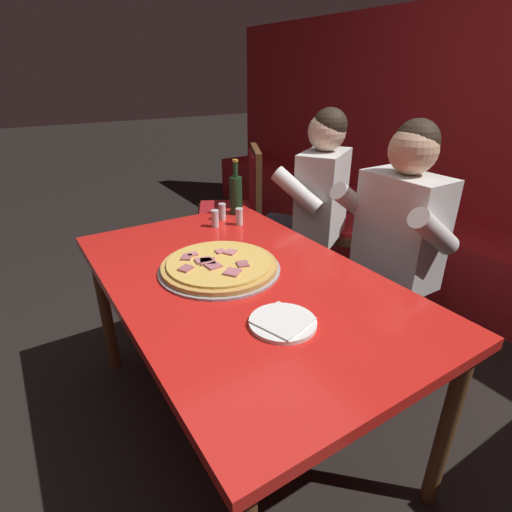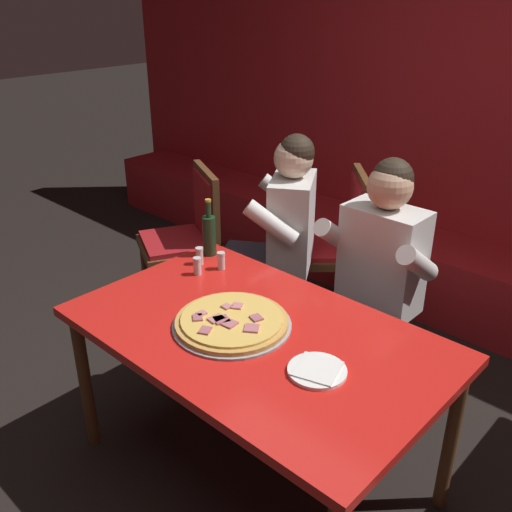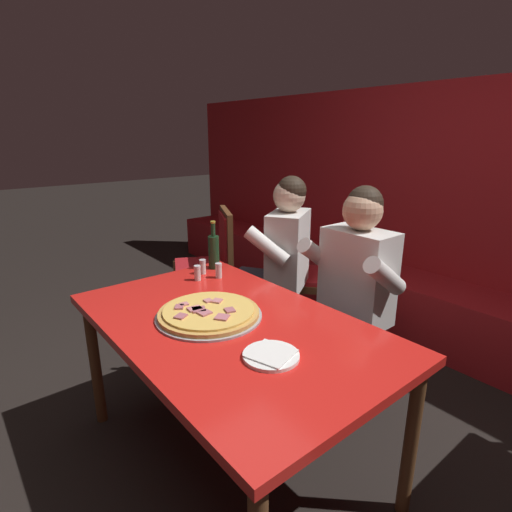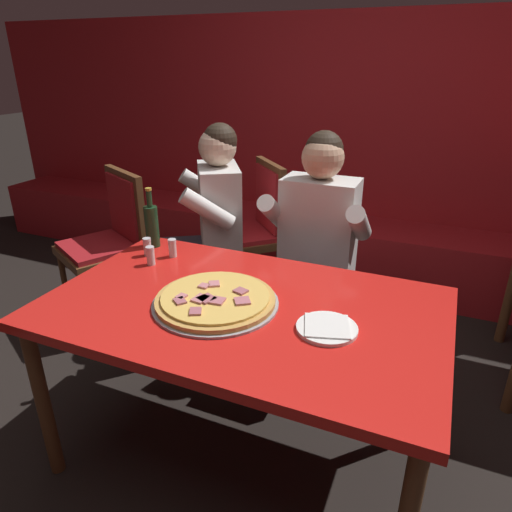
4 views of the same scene
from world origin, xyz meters
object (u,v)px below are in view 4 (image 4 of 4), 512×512
object	(u,v)px
dining_chair_far_left	(253,224)
diner_standing_companion	(206,223)
shaker_parmesan	(151,257)
diner_seated_blue_shirt	(313,247)
main_dining_table	(243,320)
beer_bottle	(152,225)
pizza	(215,300)
shaker_red_pepper_flakes	(173,249)
dining_chair_near_left	(111,236)
plate_white_paper	(327,328)
shaker_black_pepper	(147,248)

from	to	relation	value
dining_chair_far_left	diner_standing_companion	xyz separation A→B (m)	(-0.11, -0.45, 0.14)
shaker_parmesan	dining_chair_far_left	bearing A→B (deg)	89.63
diner_seated_blue_shirt	main_dining_table	bearing A→B (deg)	-94.50
beer_bottle	shaker_parmesan	distance (m)	0.23
shaker_parmesan	pizza	bearing A→B (deg)	-25.29
beer_bottle	diner_seated_blue_shirt	distance (m)	0.82
diner_seated_blue_shirt	beer_bottle	bearing A→B (deg)	-150.78
pizza	beer_bottle	xyz separation A→B (m)	(-0.55, 0.39, 0.09)
shaker_red_pepper_flakes	diner_seated_blue_shirt	distance (m)	0.72
main_dining_table	dining_chair_near_left	xyz separation A→B (m)	(-1.22, 0.70, -0.09)
diner_seated_blue_shirt	diner_standing_companion	size ratio (longest dim) A/B	1.00
plate_white_paper	diner_seated_blue_shirt	world-z (taller)	diner_seated_blue_shirt
pizza	shaker_black_pepper	world-z (taller)	shaker_black_pepper
main_dining_table	dining_chair_far_left	bearing A→B (deg)	111.89
shaker_black_pepper	plate_white_paper	bearing A→B (deg)	-17.28
plate_white_paper	shaker_red_pepper_flakes	xyz separation A→B (m)	(-0.82, 0.33, 0.03)
pizza	diner_standing_companion	xyz separation A→B (m)	(-0.53, 0.88, -0.06)
shaker_red_pepper_flakes	diner_seated_blue_shirt	world-z (taller)	diner_seated_blue_shirt
beer_bottle	shaker_black_pepper	bearing A→B (deg)	-67.68
diner_seated_blue_shirt	plate_white_paper	bearing A→B (deg)	-70.44
beer_bottle	plate_white_paper	bearing A→B (deg)	-22.19
main_dining_table	shaker_red_pepper_flakes	bearing A→B (deg)	150.29
main_dining_table	beer_bottle	distance (m)	0.75
pizza	shaker_black_pepper	distance (m)	0.58
diner_seated_blue_shirt	diner_standing_companion	world-z (taller)	same
pizza	diner_standing_companion	distance (m)	1.03
shaker_parmesan	shaker_black_pepper	bearing A→B (deg)	132.89
pizza	beer_bottle	distance (m)	0.68
shaker_black_pepper	dining_chair_far_left	world-z (taller)	dining_chair_far_left
dining_chair_near_left	diner_standing_companion	world-z (taller)	diner_standing_companion
main_dining_table	diner_standing_companion	size ratio (longest dim) A/B	1.17
beer_bottle	diner_standing_companion	distance (m)	0.51
shaker_parmesan	main_dining_table	bearing A→B (deg)	-17.08
pizza	diner_seated_blue_shirt	bearing A→B (deg)	79.19
plate_white_paper	dining_chair_near_left	distance (m)	1.74
shaker_parmesan	diner_standing_companion	bearing A→B (deg)	98.45
pizza	dining_chair_near_left	size ratio (longest dim) A/B	0.49
beer_bottle	shaker_black_pepper	world-z (taller)	beer_bottle
pizza	beer_bottle	bearing A→B (deg)	144.51
dining_chair_near_left	diner_standing_companion	xyz separation A→B (m)	(0.60, 0.14, 0.12)
beer_bottle	diner_seated_blue_shirt	world-z (taller)	diner_seated_blue_shirt
shaker_red_pepper_flakes	diner_standing_companion	size ratio (longest dim) A/B	0.07
dining_chair_near_left	beer_bottle	bearing A→B (deg)	-31.07
diner_seated_blue_shirt	dining_chair_far_left	world-z (taller)	diner_seated_blue_shirt
plate_white_paper	diner_seated_blue_shirt	size ratio (longest dim) A/B	0.16
plate_white_paper	shaker_parmesan	bearing A→B (deg)	166.21
diner_seated_blue_shirt	dining_chair_far_left	size ratio (longest dim) A/B	1.31
shaker_black_pepper	dining_chair_near_left	size ratio (longest dim) A/B	0.09
main_dining_table	pizza	distance (m)	0.14
main_dining_table	shaker_red_pepper_flakes	world-z (taller)	shaker_red_pepper_flakes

